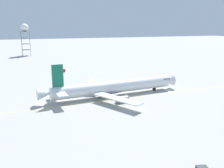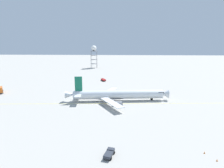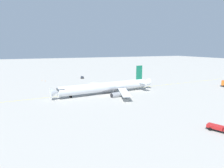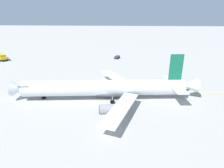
{
  "view_description": "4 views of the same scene",
  "coord_description": "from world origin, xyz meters",
  "px_view_note": "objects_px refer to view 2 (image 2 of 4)",
  "views": [
    {
      "loc": [
        -72.21,
        24.47,
        22.14
      ],
      "look_at": [
        -3.01,
        1.33,
        4.03
      ],
      "focal_mm": 39.41,
      "sensor_mm": 36.0,
      "label": 1
    },
    {
      "loc": [
        -88.91,
        -1.22,
        25.97
      ],
      "look_at": [
        15.86,
        4.12,
        3.76
      ],
      "focal_mm": 32.53,
      "sensor_mm": 36.0,
      "label": 2
    },
    {
      "loc": [
        72.55,
        -27.78,
        19.03
      ],
      "look_at": [
        0.02,
        2.49,
        4.34
      ],
      "focal_mm": 31.18,
      "sensor_mm": 36.0,
      "label": 3
    },
    {
      "loc": [
        40.01,
        5.37,
        19.94
      ],
      "look_at": [
        -6.04,
        2.08,
        2.43
      ],
      "focal_mm": 29.81,
      "sensor_mm": 36.0,
      "label": 4
    }
  ],
  "objects_px": {
    "catering_truck_truck": "(0,90)",
    "safety_cone_mid": "(217,160)",
    "radar_tower": "(94,50)",
    "safety_cone_near": "(204,152)",
    "baggage_truck_truck": "(109,153)",
    "airliner_main": "(117,95)",
    "ops_pickup_truck": "(103,80)"
  },
  "relations": [
    {
      "from": "radar_tower",
      "to": "safety_cone_near",
      "type": "distance_m",
      "value": 162.68
    },
    {
      "from": "safety_cone_near",
      "to": "safety_cone_mid",
      "type": "relative_size",
      "value": 1.0
    },
    {
      "from": "catering_truck_truck",
      "to": "radar_tower",
      "type": "bearing_deg",
      "value": -50.32
    },
    {
      "from": "ops_pickup_truck",
      "to": "safety_cone_mid",
      "type": "height_order",
      "value": "ops_pickup_truck"
    },
    {
      "from": "airliner_main",
      "to": "catering_truck_truck",
      "type": "distance_m",
      "value": 61.19
    },
    {
      "from": "catering_truck_truck",
      "to": "safety_cone_near",
      "type": "relative_size",
      "value": 14.77
    },
    {
      "from": "airliner_main",
      "to": "catering_truck_truck",
      "type": "xyz_separation_m",
      "value": [
        10.93,
        60.2,
        -1.0
      ]
    },
    {
      "from": "baggage_truck_truck",
      "to": "safety_cone_mid",
      "type": "height_order",
      "value": "baggage_truck_truck"
    },
    {
      "from": "ops_pickup_truck",
      "to": "safety_cone_mid",
      "type": "bearing_deg",
      "value": 176.8
    },
    {
      "from": "catering_truck_truck",
      "to": "radar_tower",
      "type": "height_order",
      "value": "radar_tower"
    },
    {
      "from": "radar_tower",
      "to": "safety_cone_mid",
      "type": "height_order",
      "value": "radar_tower"
    },
    {
      "from": "ops_pickup_truck",
      "to": "catering_truck_truck",
      "type": "bearing_deg",
      "value": 101.2
    },
    {
      "from": "ops_pickup_truck",
      "to": "radar_tower",
      "type": "height_order",
      "value": "radar_tower"
    },
    {
      "from": "airliner_main",
      "to": "safety_cone_near",
      "type": "bearing_deg",
      "value": -68.68
    },
    {
      "from": "baggage_truck_truck",
      "to": "catering_truck_truck",
      "type": "xyz_separation_m",
      "value": [
        55.48,
        59.55,
        0.95
      ]
    },
    {
      "from": "safety_cone_near",
      "to": "ops_pickup_truck",
      "type": "bearing_deg",
      "value": 20.1
    },
    {
      "from": "catering_truck_truck",
      "to": "safety_cone_mid",
      "type": "relative_size",
      "value": 14.77
    },
    {
      "from": "safety_cone_mid",
      "to": "ops_pickup_truck",
      "type": "bearing_deg",
      "value": 20.33
    },
    {
      "from": "ops_pickup_truck",
      "to": "radar_tower",
      "type": "distance_m",
      "value": 70.75
    },
    {
      "from": "catering_truck_truck",
      "to": "safety_cone_mid",
      "type": "distance_m",
      "value": 100.66
    },
    {
      "from": "airliner_main",
      "to": "radar_tower",
      "type": "xyz_separation_m",
      "value": [
        112.41,
        25.76,
        15.19
      ]
    },
    {
      "from": "airliner_main",
      "to": "radar_tower",
      "type": "height_order",
      "value": "radar_tower"
    },
    {
      "from": "radar_tower",
      "to": "safety_cone_near",
      "type": "xyz_separation_m",
      "value": [
        -154.59,
        -47.51,
        -17.58
      ]
    },
    {
      "from": "baggage_truck_truck",
      "to": "safety_cone_near",
      "type": "relative_size",
      "value": 7.72
    },
    {
      "from": "catering_truck_truck",
      "to": "safety_cone_near",
      "type": "distance_m",
      "value": 97.66
    },
    {
      "from": "radar_tower",
      "to": "safety_cone_mid",
      "type": "xyz_separation_m",
      "value": [
        -157.68,
        -49.06,
        -17.58
      ]
    },
    {
      "from": "ops_pickup_truck",
      "to": "catering_truck_truck",
      "type": "relative_size",
      "value": 0.68
    },
    {
      "from": "baggage_truck_truck",
      "to": "safety_cone_mid",
      "type": "bearing_deg",
      "value": -78.06
    },
    {
      "from": "baggage_truck_truck",
      "to": "safety_cone_near",
      "type": "distance_m",
      "value": 22.52
    },
    {
      "from": "airliner_main",
      "to": "safety_cone_near",
      "type": "relative_size",
      "value": 83.17
    },
    {
      "from": "baggage_truck_truck",
      "to": "ops_pickup_truck",
      "type": "xyz_separation_m",
      "value": [
        90.05,
        9.68,
        0.1
      ]
    },
    {
      "from": "baggage_truck_truck",
      "to": "radar_tower",
      "type": "bearing_deg",
      "value": 22.76
    }
  ]
}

